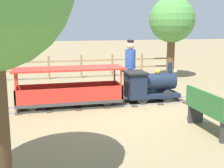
# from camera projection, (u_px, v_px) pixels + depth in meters

# --- Properties ---
(ground_plane) EXTENTS (60.00, 60.00, 0.00)m
(ground_plane) POSITION_uv_depth(u_px,v_px,m) (117.00, 104.00, 7.91)
(ground_plane) COLOR #8C7A56
(track) EXTENTS (0.75, 6.40, 0.04)m
(track) POSITION_uv_depth(u_px,v_px,m) (105.00, 105.00, 7.82)
(track) COLOR gray
(track) RESTS_ON ground_plane
(locomotive) EXTENTS (0.71, 1.45, 1.02)m
(locomotive) POSITION_uv_depth(u_px,v_px,m) (149.00, 85.00, 8.02)
(locomotive) COLOR #192338
(locomotive) RESTS_ON ground_plane
(passenger_car) EXTENTS (0.81, 2.70, 0.97)m
(passenger_car) POSITION_uv_depth(u_px,v_px,m) (69.00, 91.00, 7.53)
(passenger_car) COLOR #3F3F3F
(passenger_car) RESTS_ON ground_plane
(conductor_person) EXTENTS (0.30, 0.30, 1.62)m
(conductor_person) POSITION_uv_depth(u_px,v_px,m) (130.00, 63.00, 8.71)
(conductor_person) COLOR #282D47
(conductor_person) RESTS_ON ground_plane
(park_bench) EXTENTS (1.30, 0.42, 0.82)m
(park_bench) POSITION_uv_depth(u_px,v_px,m) (209.00, 111.00, 5.83)
(park_bench) COLOR #2D6B33
(park_bench) RESTS_ON ground_plane
(oak_tree_near) EXTENTS (1.69, 1.69, 3.07)m
(oak_tree_near) POSITION_uv_depth(u_px,v_px,m) (172.00, 21.00, 11.21)
(oak_tree_near) COLOR brown
(oak_tree_near) RESTS_ON ground_plane
(fence_section) EXTENTS (0.08, 7.48, 0.90)m
(fence_section) POSITION_uv_depth(u_px,v_px,m) (81.00, 66.00, 11.65)
(fence_section) COLOR #93754C
(fence_section) RESTS_ON ground_plane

